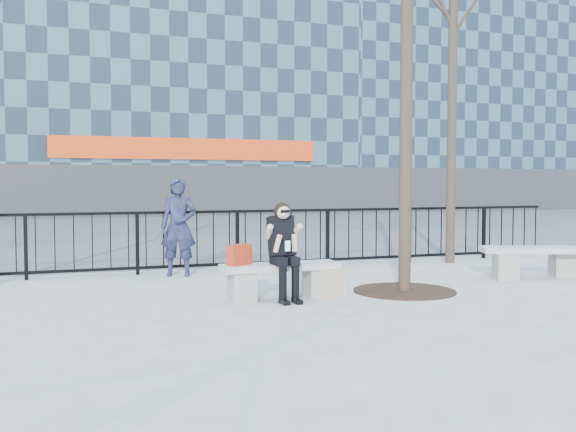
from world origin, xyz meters
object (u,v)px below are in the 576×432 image
object	(u,v)px
bench_main	(280,277)
bench_second	(534,259)
standing_man	(179,227)
seated_woman	(284,252)

from	to	relation	value
bench_main	bench_second	size ratio (longest dim) A/B	0.94
bench_main	standing_man	xyz separation A→B (m)	(-0.94, 2.62, 0.55)
bench_main	standing_man	world-z (taller)	standing_man
bench_second	seated_woman	size ratio (longest dim) A/B	1.31
bench_second	standing_man	bearing A→B (deg)	-179.72
bench_main	standing_man	distance (m)	2.84
bench_main	seated_woman	size ratio (longest dim) A/B	1.23
bench_second	bench_main	bearing A→B (deg)	-153.32
standing_man	bench_main	bearing A→B (deg)	-52.03
bench_main	seated_woman	world-z (taller)	seated_woman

